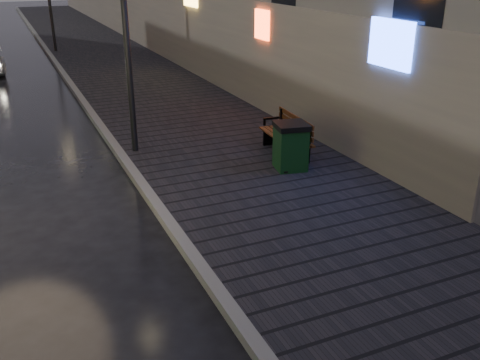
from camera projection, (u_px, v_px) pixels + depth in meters
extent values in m
plane|color=black|center=(107.00, 324.00, 6.79)|extent=(120.00, 120.00, 0.00)
cube|color=black|center=(102.00, 53.00, 25.94)|extent=(4.60, 58.00, 0.15)
cube|color=slate|center=(51.00, 56.00, 25.04)|extent=(0.20, 58.00, 0.15)
cylinder|color=black|center=(127.00, 41.00, 11.53)|extent=(0.14, 0.14, 5.00)
cube|color=black|center=(300.00, 156.00, 11.56)|extent=(0.49, 0.09, 0.39)
cube|color=black|center=(309.00, 140.00, 11.50)|extent=(0.06, 0.06, 0.68)
cube|color=black|center=(298.00, 136.00, 11.37)|extent=(0.41, 0.07, 0.05)
cube|color=black|center=(273.00, 137.00, 12.81)|extent=(0.49, 0.09, 0.39)
cube|color=black|center=(281.00, 122.00, 12.75)|extent=(0.06, 0.06, 0.68)
cube|color=black|center=(271.00, 118.00, 12.62)|extent=(0.41, 0.07, 0.05)
cube|color=#46230F|center=(286.00, 137.00, 12.10)|extent=(0.71, 1.77, 0.04)
cube|color=#46230F|center=(295.00, 124.00, 12.07)|extent=(0.14, 1.74, 0.39)
cube|color=black|center=(291.00, 149.00, 11.24)|extent=(0.71, 0.71, 0.89)
cube|color=black|center=(291.00, 126.00, 11.05)|extent=(0.77, 0.77, 0.11)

